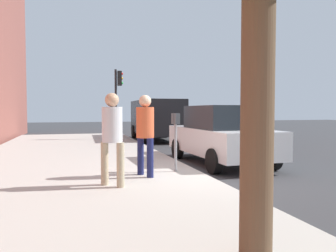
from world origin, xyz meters
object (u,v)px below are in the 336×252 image
at_px(parking_meter, 176,130).
at_px(traffic_signal, 118,92).
at_px(pedestrian_at_meter, 145,128).
at_px(pedestrian_bystander, 112,131).
at_px(parked_van_far, 156,117).
at_px(parked_sedan_near, 221,135).

relative_size(parking_meter, traffic_signal, 0.39).
bearing_deg(pedestrian_at_meter, traffic_signal, 65.47).
bearing_deg(pedestrian_bystander, parked_van_far, 27.80).
bearing_deg(traffic_signal, parking_meter, -179.04).
xyz_separation_m(parking_meter, traffic_signal, (9.56, 0.16, 1.41)).
bearing_deg(parked_van_far, parking_meter, 168.80).
distance_m(parking_meter, traffic_signal, 9.67).
bearing_deg(parked_sedan_near, traffic_signal, 14.61).
bearing_deg(parked_sedan_near, parking_meter, 129.01).
xyz_separation_m(parking_meter, parked_van_far, (9.72, -1.92, 0.09)).
bearing_deg(pedestrian_at_meter, parking_meter, 1.33).
relative_size(parked_sedan_near, traffic_signal, 1.23).
relative_size(parking_meter, pedestrian_bystander, 0.78).
distance_m(pedestrian_bystander, parked_sedan_near, 4.47).
relative_size(parking_meter, parked_sedan_near, 0.32).
distance_m(pedestrian_at_meter, parked_sedan_near, 3.35).
distance_m(pedestrian_bystander, parked_van_far, 11.41).
bearing_deg(traffic_signal, pedestrian_bystander, 172.11).
bearing_deg(parking_meter, pedestrian_bystander, 124.20).
height_order(pedestrian_bystander, parked_van_far, parked_van_far).
distance_m(parking_meter, parked_sedan_near, 2.49).
distance_m(parked_sedan_near, parked_van_far, 8.17).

